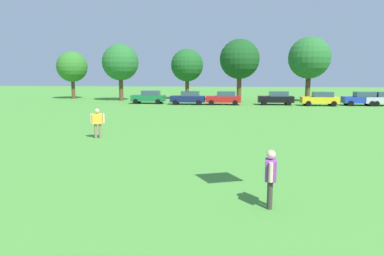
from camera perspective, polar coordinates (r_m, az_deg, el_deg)
The scene contains 15 objects.
ground_plane at distance 30.26m, azimuth 2.70°, elevation 1.60°, with size 160.00×160.00×0.00m, color #4C9338.
adult_bystander at distance 10.11m, azimuth 12.68°, elevation -7.28°, with size 0.36×0.79×1.67m.
bystander_near_trees at distance 21.37m, azimuth -15.16°, elevation 1.16°, with size 0.81×0.47×1.76m.
parked_car_green_0 at distance 45.96m, azimuth -7.04°, elevation 5.05°, with size 4.30×2.02×1.68m.
parked_car_navy_1 at distance 44.15m, azimuth -0.60°, elevation 4.96°, with size 4.30×2.02×1.68m.
parked_car_red_2 at distance 43.98m, azimuth 5.25°, elevation 4.91°, with size 4.30×2.02×1.68m.
parked_car_black_3 at distance 44.92m, azimuth 13.59°, elevation 4.79°, with size 4.30×2.02×1.68m.
parked_car_yellow_4 at distance 45.07m, azimuth 20.18°, elevation 4.51°, with size 4.30×2.02×1.68m.
parked_car_blue_5 at distance 47.30m, azimuth 25.99°, elevation 4.34°, with size 4.30×2.02×1.68m.
parked_car_silver_6 at distance 48.09m, azimuth 28.72°, elevation 4.20°, with size 4.30×2.02×1.68m.
tree_far_left at distance 57.81m, azimuth -18.97°, elevation 9.41°, with size 4.68×4.68×7.29m.
tree_left at distance 51.87m, azimuth -11.61°, elevation 10.43°, with size 5.19×5.19×8.08m.
tree_center at distance 53.42m, azimuth -0.81°, elevation 10.18°, with size 4.86×4.86×7.57m.
tree_right at distance 50.43m, azimuth 7.78°, elevation 11.05°, with size 5.58×5.58×8.69m.
tree_far_right at distance 51.33m, azimuth 18.59°, elevation 10.77°, with size 5.69×5.69×8.87m.
Camera 1 is at (1.85, 0.03, 3.74)m, focal length 32.70 mm.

